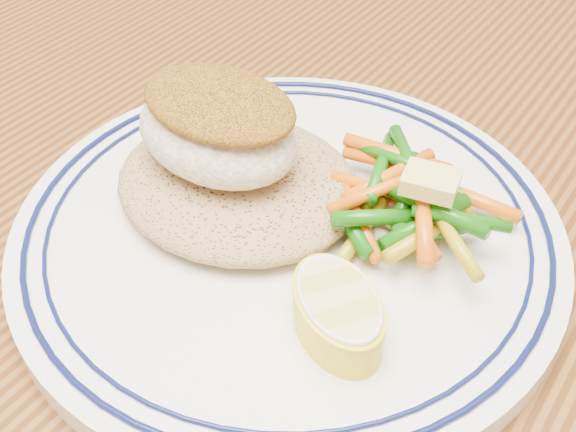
# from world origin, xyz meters

# --- Properties ---
(dining_table) EXTENTS (1.50, 0.90, 0.75)m
(dining_table) POSITION_xyz_m (0.00, 0.00, 0.65)
(dining_table) COLOR #48270E
(dining_table) RESTS_ON ground
(plate) EXTENTS (0.28, 0.28, 0.02)m
(plate) POSITION_xyz_m (-0.02, -0.01, 0.76)
(plate) COLOR white
(plate) RESTS_ON dining_table
(rice_pilaf) EXTENTS (0.13, 0.11, 0.02)m
(rice_pilaf) POSITION_xyz_m (-0.06, -0.01, 0.78)
(rice_pilaf) COLOR #97754B
(rice_pilaf) RESTS_ON plate
(fish_fillet) EXTENTS (0.09, 0.07, 0.05)m
(fish_fillet) POSITION_xyz_m (-0.07, -0.01, 0.81)
(fish_fillet) COLOR beige
(fish_fillet) RESTS_ON rice_pilaf
(vegetable_pile) EXTENTS (0.10, 0.10, 0.03)m
(vegetable_pile) POSITION_xyz_m (0.02, 0.02, 0.78)
(vegetable_pile) COLOR #DB5D0A
(vegetable_pile) RESTS_ON plate
(butter_pat) EXTENTS (0.03, 0.02, 0.01)m
(butter_pat) POSITION_xyz_m (0.04, 0.02, 0.80)
(butter_pat) COLOR #D8CE69
(butter_pat) RESTS_ON vegetable_pile
(lemon_wedge) EXTENTS (0.07, 0.07, 0.02)m
(lemon_wedge) POSITION_xyz_m (0.03, -0.05, 0.78)
(lemon_wedge) COLOR yellow
(lemon_wedge) RESTS_ON plate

